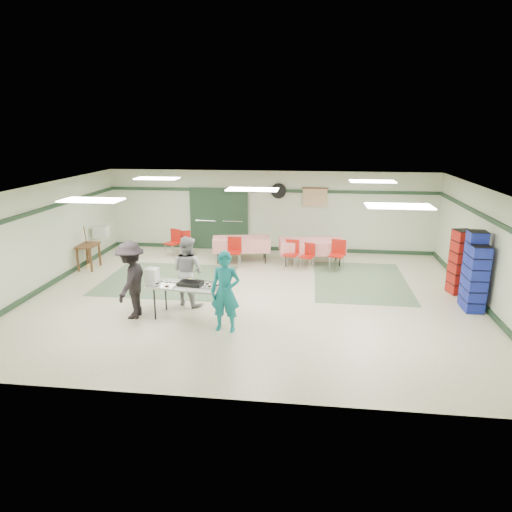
# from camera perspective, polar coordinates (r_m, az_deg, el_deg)

# --- Properties ---
(floor) EXTENTS (11.00, 11.00, 0.00)m
(floor) POSITION_cam_1_polar(r_m,az_deg,el_deg) (11.48, -0.42, -5.05)
(floor) COLOR beige
(floor) RESTS_ON ground
(ceiling) EXTENTS (11.00, 11.00, 0.00)m
(ceiling) POSITION_cam_1_polar(r_m,az_deg,el_deg) (10.81, -0.45, 8.43)
(ceiling) COLOR silver
(ceiling) RESTS_ON wall_back
(wall_back) EXTENTS (11.00, 0.00, 11.00)m
(wall_back) POSITION_cam_1_polar(r_m,az_deg,el_deg) (15.44, 1.71, 5.61)
(wall_back) COLOR beige
(wall_back) RESTS_ON floor
(wall_front) EXTENTS (11.00, 0.00, 11.00)m
(wall_front) POSITION_cam_1_polar(r_m,az_deg,el_deg) (6.86, -5.28, -7.83)
(wall_front) COLOR beige
(wall_front) RESTS_ON floor
(wall_left) EXTENTS (0.00, 9.00, 9.00)m
(wall_left) POSITION_cam_1_polar(r_m,az_deg,el_deg) (12.96, -25.35, 2.07)
(wall_left) COLOR beige
(wall_left) RESTS_ON floor
(wall_right) EXTENTS (0.00, 9.00, 9.00)m
(wall_right) POSITION_cam_1_polar(r_m,az_deg,el_deg) (11.73, 27.27, 0.52)
(wall_right) COLOR beige
(wall_right) RESTS_ON floor
(trim_back) EXTENTS (11.00, 0.06, 0.10)m
(trim_back) POSITION_cam_1_polar(r_m,az_deg,el_deg) (15.30, 1.72, 8.17)
(trim_back) COLOR #1D3522
(trim_back) RESTS_ON wall_back
(baseboard_back) EXTENTS (11.00, 0.06, 0.12)m
(baseboard_back) POSITION_cam_1_polar(r_m,az_deg,el_deg) (15.70, 1.66, 0.95)
(baseboard_back) COLOR #1D3522
(baseboard_back) RESTS_ON floor
(trim_left) EXTENTS (0.06, 9.00, 0.10)m
(trim_left) POSITION_cam_1_polar(r_m,az_deg,el_deg) (12.81, -25.60, 5.11)
(trim_left) COLOR #1D3522
(trim_left) RESTS_ON wall_back
(baseboard_left) EXTENTS (0.06, 9.00, 0.12)m
(baseboard_left) POSITION_cam_1_polar(r_m,az_deg,el_deg) (13.28, -24.59, -3.34)
(baseboard_left) COLOR #1D3522
(baseboard_left) RESTS_ON floor
(trim_right) EXTENTS (0.06, 9.00, 0.10)m
(trim_right) POSITION_cam_1_polar(r_m,az_deg,el_deg) (11.58, 27.57, 3.87)
(trim_right) COLOR #1D3522
(trim_right) RESTS_ON wall_back
(baseboard_right) EXTENTS (0.06, 9.00, 0.12)m
(baseboard_right) POSITION_cam_1_polar(r_m,az_deg,el_deg) (12.09, 26.37, -5.38)
(baseboard_right) COLOR #1D3522
(baseboard_right) RESTS_ON floor
(green_patch_a) EXTENTS (3.50, 3.00, 0.01)m
(green_patch_a) POSITION_cam_1_polar(r_m,az_deg,el_deg) (12.93, -10.92, -2.90)
(green_patch_a) COLOR #637D5C
(green_patch_a) RESTS_ON floor
(green_patch_b) EXTENTS (2.50, 3.50, 0.01)m
(green_patch_b) POSITION_cam_1_polar(r_m,az_deg,el_deg) (12.89, 12.92, -3.08)
(green_patch_b) COLOR #637D5C
(green_patch_b) RESTS_ON floor
(double_door_left) EXTENTS (0.90, 0.06, 2.10)m
(double_door_left) POSITION_cam_1_polar(r_m,az_deg,el_deg) (15.79, -6.32, 4.64)
(double_door_left) COLOR gray
(double_door_left) RESTS_ON floor
(double_door_right) EXTENTS (0.90, 0.06, 2.10)m
(double_door_right) POSITION_cam_1_polar(r_m,az_deg,el_deg) (15.60, -2.91, 4.58)
(double_door_right) COLOR gray
(double_door_right) RESTS_ON floor
(door_frame) EXTENTS (2.00, 0.03, 2.15)m
(door_frame) POSITION_cam_1_polar(r_m,az_deg,el_deg) (15.67, -4.66, 4.60)
(door_frame) COLOR #1D3522
(door_frame) RESTS_ON floor
(wall_fan) EXTENTS (0.50, 0.10, 0.50)m
(wall_fan) POSITION_cam_1_polar(r_m,az_deg,el_deg) (15.25, 2.84, 8.13)
(wall_fan) COLOR black
(wall_fan) RESTS_ON wall_back
(scroll_banner) EXTENTS (0.80, 0.02, 0.60)m
(scroll_banner) POSITION_cam_1_polar(r_m,az_deg,el_deg) (15.24, 7.37, 7.25)
(scroll_banner) COLOR tan
(scroll_banner) RESTS_ON wall_back
(serving_table) EXTENTS (1.81, 0.91, 0.76)m
(serving_table) POSITION_cam_1_polar(r_m,az_deg,el_deg) (10.09, -8.13, -3.92)
(serving_table) COLOR #9C9D98
(serving_table) RESTS_ON floor
(sheet_tray_right) EXTENTS (0.60, 0.49, 0.02)m
(sheet_tray_right) POSITION_cam_1_polar(r_m,az_deg,el_deg) (9.94, -5.10, -3.76)
(sheet_tray_right) COLOR silver
(sheet_tray_right) RESTS_ON serving_table
(sheet_tray_mid) EXTENTS (0.60, 0.48, 0.02)m
(sheet_tray_mid) POSITION_cam_1_polar(r_m,az_deg,el_deg) (10.18, -8.15, -3.37)
(sheet_tray_mid) COLOR silver
(sheet_tray_mid) RESTS_ON serving_table
(sheet_tray_left) EXTENTS (0.65, 0.52, 0.02)m
(sheet_tray_left) POSITION_cam_1_polar(r_m,az_deg,el_deg) (10.13, -11.74, -3.66)
(sheet_tray_left) COLOR silver
(sheet_tray_left) RESTS_ON serving_table
(baking_pan) EXTENTS (0.55, 0.38, 0.08)m
(baking_pan) POSITION_cam_1_polar(r_m,az_deg,el_deg) (10.07, -8.17, -3.42)
(baking_pan) COLOR black
(baking_pan) RESTS_ON serving_table
(foam_box_stack) EXTENTS (0.29, 0.27, 0.36)m
(foam_box_stack) POSITION_cam_1_polar(r_m,az_deg,el_deg) (10.28, -12.87, -2.44)
(foam_box_stack) COLOR white
(foam_box_stack) RESTS_ON serving_table
(volunteer_teal) EXTENTS (0.65, 0.46, 1.69)m
(volunteer_teal) POSITION_cam_1_polar(r_m,az_deg,el_deg) (9.36, -3.86, -4.50)
(volunteer_teal) COLOR #12767F
(volunteer_teal) RESTS_ON floor
(volunteer_grey) EXTENTS (1.01, 0.93, 1.67)m
(volunteer_grey) POSITION_cam_1_polar(r_m,az_deg,el_deg) (10.85, -8.54, -1.84)
(volunteer_grey) COLOR gray
(volunteer_grey) RESTS_ON floor
(volunteer_dark) EXTENTS (0.65, 1.12, 1.73)m
(volunteer_dark) POSITION_cam_1_polar(r_m,az_deg,el_deg) (10.36, -15.32, -2.92)
(volunteer_dark) COLOR black
(volunteer_dark) RESTS_ON floor
(dining_table_a) EXTENTS (2.07, 1.13, 0.77)m
(dining_table_a) POSITION_cam_1_polar(r_m,az_deg,el_deg) (14.12, 7.01, 1.28)
(dining_table_a) COLOR red
(dining_table_a) RESTS_ON floor
(dining_table_b) EXTENTS (1.87, 1.07, 0.77)m
(dining_table_b) POSITION_cam_1_polar(r_m,az_deg,el_deg) (14.28, -1.85, 1.55)
(dining_table_b) COLOR red
(dining_table_b) RESTS_ON floor
(chair_a) EXTENTS (0.47, 0.47, 0.78)m
(chair_a) POSITION_cam_1_polar(r_m,az_deg,el_deg) (13.59, 6.52, 0.30)
(chair_a) COLOR #AE1B0D
(chair_a) RESTS_ON floor
(chair_b) EXTENTS (0.47, 0.47, 0.87)m
(chair_b) POSITION_cam_1_polar(r_m,az_deg,el_deg) (13.60, 4.48, 0.60)
(chair_b) COLOR #AE1B0D
(chair_b) RESTS_ON floor
(chair_c) EXTENTS (0.53, 0.53, 0.91)m
(chair_c) POSITION_cam_1_polar(r_m,az_deg,el_deg) (13.61, 10.18, 0.54)
(chair_c) COLOR #AE1B0D
(chair_c) RESTS_ON floor
(chair_d) EXTENTS (0.44, 0.44, 0.90)m
(chair_d) POSITION_cam_1_polar(r_m,az_deg,el_deg) (13.77, -2.73, 0.92)
(chair_d) COLOR #AE1B0D
(chair_d) RESTS_ON floor
(chair_loose_a) EXTENTS (0.51, 0.51, 0.81)m
(chair_loose_a) POSITION_cam_1_polar(r_m,az_deg,el_deg) (15.15, -8.78, 1.91)
(chair_loose_a) COLOR #AE1B0D
(chair_loose_a) RESTS_ON floor
(chair_loose_b) EXTENTS (0.56, 0.56, 0.90)m
(chair_loose_b) POSITION_cam_1_polar(r_m,az_deg,el_deg) (15.05, -10.21, 1.98)
(chair_loose_b) COLOR #AE1B0D
(chair_loose_b) RESTS_ON floor
(crate_stack_blue_a) EXTENTS (0.42, 0.42, 1.57)m
(crate_stack_blue_a) POSITION_cam_1_polar(r_m,az_deg,el_deg) (11.45, 25.85, -2.61)
(crate_stack_blue_a) COLOR navy
(crate_stack_blue_a) RESTS_ON floor
(crate_stack_red) EXTENTS (0.51, 0.51, 1.65)m
(crate_stack_red) POSITION_cam_1_polar(r_m,az_deg,el_deg) (12.54, 24.17, -0.70)
(crate_stack_red) COLOR #A41011
(crate_stack_red) RESTS_ON floor
(crate_stack_blue_b) EXTENTS (0.41, 0.41, 1.83)m
(crate_stack_blue_b) POSITION_cam_1_polar(r_m,az_deg,el_deg) (11.66, 25.51, -1.56)
(crate_stack_blue_b) COLOR navy
(crate_stack_blue_b) RESTS_ON floor
(printer_table) EXTENTS (0.53, 0.79, 0.74)m
(printer_table) POSITION_cam_1_polar(r_m,az_deg,el_deg) (14.41, -20.26, 0.90)
(printer_table) COLOR brown
(printer_table) RESTS_ON floor
(office_printer) EXTENTS (0.47, 0.42, 0.34)m
(office_printer) POSITION_cam_1_polar(r_m,az_deg,el_deg) (15.15, -18.80, 2.89)
(office_printer) COLOR beige
(office_printer) RESTS_ON printer_table
(broom) EXTENTS (0.04, 0.21, 1.26)m
(broom) POSITION_cam_1_polar(r_m,az_deg,el_deg) (14.54, -20.35, 1.17)
(broom) COLOR brown
(broom) RESTS_ON floor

